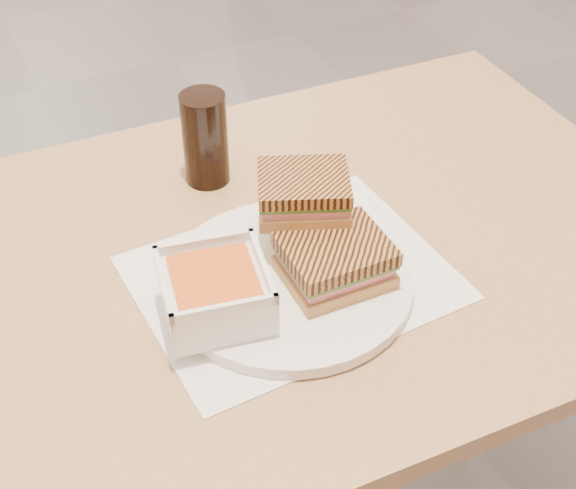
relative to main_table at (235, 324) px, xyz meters
name	(u,v)px	position (x,y,z in m)	size (l,w,h in m)	color
main_table	(235,324)	(0.00, 0.00, 0.00)	(1.22, 0.74, 0.75)	#A67D57
tray_liner	(292,278)	(0.06, -0.06, 0.11)	(0.38, 0.30, 0.00)	white
plate	(289,280)	(0.05, -0.07, 0.12)	(0.30, 0.30, 0.02)	white
soup_bowl	(215,293)	(-0.05, -0.09, 0.16)	(0.14, 0.14, 0.06)	white
panini_lower	(335,261)	(0.09, -0.10, 0.16)	(0.12, 0.10, 0.05)	#BD834C
panini_upper	(303,193)	(0.09, -0.02, 0.21)	(0.13, 0.12, 0.05)	#BD834C
cola_glass	(205,139)	(0.04, 0.18, 0.18)	(0.06, 0.06, 0.13)	black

